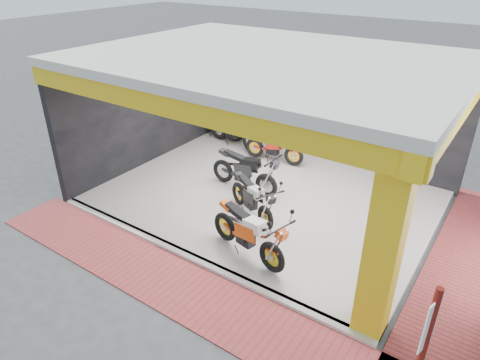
% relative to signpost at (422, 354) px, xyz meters
% --- Properties ---
extents(ground, '(80.00, 80.00, 0.00)m').
position_rel_signpost_xyz_m(ground, '(-4.70, 2.03, -1.28)').
color(ground, '#2D2D30').
rests_on(ground, ground).
extents(showroom_floor, '(8.00, 6.00, 0.10)m').
position_rel_signpost_xyz_m(showroom_floor, '(-4.70, 4.03, -1.23)').
color(showroom_floor, silver).
rests_on(showroom_floor, ground).
extents(showroom_ceiling, '(8.40, 6.40, 0.20)m').
position_rel_signpost_xyz_m(showroom_ceiling, '(-4.70, 4.03, 2.32)').
color(showroom_ceiling, beige).
rests_on(showroom_ceiling, corner_column).
extents(back_wall, '(8.20, 0.20, 3.50)m').
position_rel_signpost_xyz_m(back_wall, '(-4.70, 7.13, 0.47)').
color(back_wall, black).
rests_on(back_wall, ground).
extents(left_wall, '(0.20, 6.20, 3.50)m').
position_rel_signpost_xyz_m(left_wall, '(-8.80, 4.03, 0.47)').
color(left_wall, black).
rests_on(left_wall, ground).
extents(corner_column, '(0.50, 0.50, 3.50)m').
position_rel_signpost_xyz_m(corner_column, '(-0.95, 1.28, 0.47)').
color(corner_column, gold).
rests_on(corner_column, ground).
extents(header_beam_front, '(8.40, 0.30, 0.40)m').
position_rel_signpost_xyz_m(header_beam_front, '(-4.70, 1.03, 2.02)').
color(header_beam_front, gold).
rests_on(header_beam_front, corner_column).
extents(header_beam_right, '(0.30, 6.40, 0.40)m').
position_rel_signpost_xyz_m(header_beam_right, '(-0.70, 4.03, 2.02)').
color(header_beam_right, gold).
rests_on(header_beam_right, corner_column).
extents(floor_kerb, '(8.00, 0.20, 0.10)m').
position_rel_signpost_xyz_m(floor_kerb, '(-4.70, 1.01, -1.23)').
color(floor_kerb, silver).
rests_on(floor_kerb, ground).
extents(paver_front, '(9.00, 1.40, 0.03)m').
position_rel_signpost_xyz_m(paver_front, '(-4.70, 0.23, -1.27)').
color(paver_front, maroon).
rests_on(paver_front, ground).
extents(paver_right, '(1.40, 7.00, 0.03)m').
position_rel_signpost_xyz_m(paver_right, '(0.10, 4.03, -1.27)').
color(paver_right, maroon).
rests_on(paver_right, ground).
extents(signpost, '(0.09, 0.32, 2.34)m').
position_rel_signpost_xyz_m(signpost, '(0.00, 0.00, 0.00)').
color(signpost, '#5A130D').
rests_on(signpost, ground).
extents(moto_hero, '(2.30, 1.29, 1.33)m').
position_rel_signpost_xyz_m(moto_hero, '(-3.03, 1.53, -0.52)').
color(moto_hero, '#D74409').
rests_on(moto_hero, showroom_floor).
extents(moto_row_a, '(2.05, 1.51, 1.18)m').
position_rel_signpost_xyz_m(moto_row_a, '(-3.90, 2.71, -0.59)').
color(moto_row_a, black).
rests_on(moto_row_a, showroom_floor).
extents(moto_row_b, '(2.17, 0.85, 1.32)m').
position_rel_signpost_xyz_m(moto_row_b, '(-4.65, 3.97, -0.52)').
color(moto_row_b, black).
rests_on(moto_row_b, showroom_floor).
extents(moto_row_c, '(2.05, 0.93, 1.22)m').
position_rel_signpost_xyz_m(moto_row_c, '(-4.96, 6.01, -0.58)').
color(moto_row_c, '#B01912').
rests_on(moto_row_c, showroom_floor).
extents(moto_row_d, '(2.50, 1.34, 1.45)m').
position_rel_signpost_xyz_m(moto_row_d, '(-6.53, 6.10, -0.46)').
color(moto_row_d, '#FF5B0A').
rests_on(moto_row_d, showroom_floor).
extents(moto_row_e, '(2.40, 0.99, 1.44)m').
position_rel_signpost_xyz_m(moto_row_e, '(-7.46, 6.60, -0.46)').
color(moto_row_e, black).
rests_on(moto_row_e, showroom_floor).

